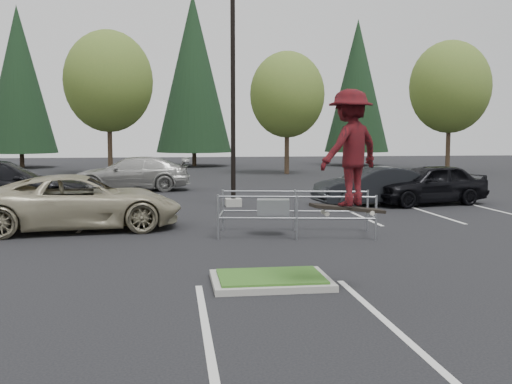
{
  "coord_description": "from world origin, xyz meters",
  "views": [
    {
      "loc": [
        -1.78,
        -10.89,
        2.82
      ],
      "look_at": [
        -0.07,
        1.5,
        1.59
      ],
      "focal_mm": 42.0,
      "sensor_mm": 36.0,
      "label": 1
    }
  ],
  "objects": [
    {
      "name": "ground",
      "position": [
        0.0,
        0.0,
        0.0
      ],
      "size": [
        120.0,
        120.0,
        0.0
      ],
      "primitive_type": "plane",
      "color": "black",
      "rests_on": "ground"
    },
    {
      "name": "grass_median",
      "position": [
        0.0,
        0.0,
        0.08
      ],
      "size": [
        2.2,
        1.6,
        0.16
      ],
      "color": "gray",
      "rests_on": "ground"
    },
    {
      "name": "stall_lines",
      "position": [
        -1.35,
        6.02,
        0.0
      ],
      "size": [
        22.62,
        17.6,
        0.01
      ],
      "color": "silver",
      "rests_on": "ground"
    },
    {
      "name": "light_pole",
      "position": [
        0.5,
        12.0,
        4.56
      ],
      "size": [
        0.7,
        0.6,
        10.12
      ],
      "color": "gray",
      "rests_on": "ground"
    },
    {
      "name": "decid_b",
      "position": [
        -6.01,
        30.53,
        6.04
      ],
      "size": [
        5.89,
        5.89,
        9.64
      ],
      "color": "#38281C",
      "rests_on": "ground"
    },
    {
      "name": "decid_c",
      "position": [
        5.99,
        29.83,
        5.25
      ],
      "size": [
        5.12,
        5.12,
        8.38
      ],
      "color": "#38281C",
      "rests_on": "ground"
    },
    {
      "name": "decid_d",
      "position": [
        17.99,
        30.33,
        5.91
      ],
      "size": [
        5.76,
        5.76,
        9.43
      ],
      "color": "#38281C",
      "rests_on": "ground"
    },
    {
      "name": "conif_a",
      "position": [
        -14.0,
        40.0,
        7.1
      ],
      "size": [
        5.72,
        5.72,
        13.0
      ],
      "color": "#38281C",
      "rests_on": "ground"
    },
    {
      "name": "conif_b",
      "position": [
        0.0,
        40.5,
        7.85
      ],
      "size": [
        6.38,
        6.38,
        14.5
      ],
      "color": "#38281C",
      "rests_on": "ground"
    },
    {
      "name": "conif_c",
      "position": [
        14.0,
        39.5,
        6.85
      ],
      "size": [
        5.5,
        5.5,
        12.5
      ],
      "color": "#38281C",
      "rests_on": "ground"
    },
    {
      "name": "cart_corral",
      "position": [
        1.08,
        5.28,
        0.75
      ],
      "size": [
        4.42,
        2.2,
        1.2
      ],
      "rotation": [
        0.0,
        0.0,
        -0.17
      ],
      "color": "gray",
      "rests_on": "ground"
    },
    {
      "name": "skateboarder",
      "position": [
        1.2,
        -0.92,
        2.56
      ],
      "size": [
        1.48,
        1.31,
        2.16
      ],
      "rotation": [
        0.0,
        0.0,
        3.7
      ],
      "color": "black",
      "rests_on": "ground"
    },
    {
      "name": "car_l_tan",
      "position": [
        -4.5,
        7.0,
        0.81
      ],
      "size": [
        6.1,
        3.37,
        1.62
      ],
      "primitive_type": "imported",
      "rotation": [
        0.0,
        0.0,
        1.69
      ],
      "color": "tan",
      "rests_on": "ground"
    },
    {
      "name": "car_r_charc",
      "position": [
        5.92,
        11.5,
        0.75
      ],
      "size": [
        4.74,
        2.18,
        1.51
      ],
      "primitive_type": "imported",
      "rotation": [
        0.0,
        0.0,
        4.84
      ],
      "color": "black",
      "rests_on": "ground"
    },
    {
      "name": "car_r_black",
      "position": [
        8.25,
        11.5,
        0.81
      ],
      "size": [
        5.06,
        2.89,
        1.62
      ],
      "primitive_type": "imported",
      "rotation": [
        0.0,
        0.0,
        4.93
      ],
      "color": "black",
      "rests_on": "ground"
    },
    {
      "name": "car_far_silver",
      "position": [
        -3.83,
        18.97,
        0.83
      ],
      "size": [
        5.74,
        2.4,
        1.66
      ],
      "primitive_type": "imported",
      "rotation": [
        0.0,
        0.0,
        4.7
      ],
      "color": "#A0A09B",
      "rests_on": "ground"
    }
  ]
}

